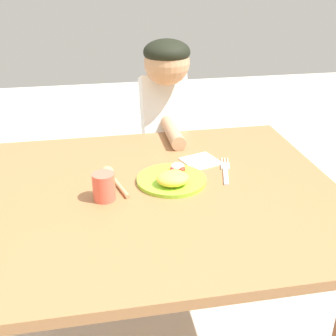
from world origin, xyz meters
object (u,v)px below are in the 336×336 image
Objects in this scene: plate at (172,178)px; spoon at (112,176)px; person at (164,148)px; fork at (225,171)px; drinking_cup at (104,187)px.

plate is 1.04× the size of spoon.
person is (0.25, 0.48, -0.13)m from spoon.
person is at bearing -42.84° from spoon.
plate reaches higher than fork.
plate is at bearing 15.66° from drinking_cup.
spoon is 0.13m from drinking_cup.
spoon is 0.19× the size of person.
person reaches higher than plate.
person reaches higher than fork.
drinking_cup is at bearing 64.96° from person.
plate reaches higher than spoon.
drinking_cup reaches higher than fork.
plate is at bearing 82.63° from person.
plate is 2.65× the size of drinking_cup.
plate is at bearing 120.01° from fork.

